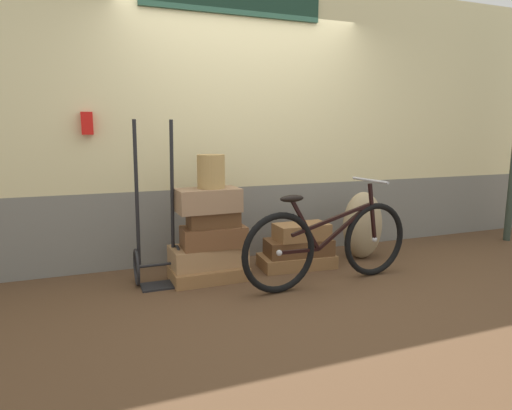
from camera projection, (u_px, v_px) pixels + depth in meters
The scene contains 14 objects.
ground at pixel (274, 281), 4.04m from camera, with size 10.12×5.20×0.06m, color #513823.
station_building at pixel (244, 121), 4.57m from camera, with size 8.12×0.74×2.87m.
suitcase_0 at pixel (209, 273), 3.98m from camera, with size 0.68×0.40×0.12m, color olive.
suitcase_1 at pixel (208, 255), 4.01m from camera, with size 0.67×0.38×0.18m, color #9E754C.
suitcase_2 at pixel (214, 237), 3.95m from camera, with size 0.57×0.31×0.19m, color brown.
suitcase_3 at pixel (213, 219), 3.93m from camera, with size 0.45×0.25×0.14m, color brown.
suitcase_4 at pixel (208, 200), 3.87m from camera, with size 0.55×0.31×0.21m, color #937051.
suitcase_5 at pixel (297, 261), 4.34m from camera, with size 0.73×0.37×0.13m, color olive.
suitcase_6 at pixel (299, 247), 4.32m from camera, with size 0.65×0.31×0.16m, color brown.
suitcase_7 at pixel (302, 231), 4.29m from camera, with size 0.52×0.29×0.15m, color olive.
wicker_basket at pixel (211, 171), 3.86m from camera, with size 0.25×0.25×0.30m, color #A8844C.
luggage_trolley at pixel (157, 248), 3.84m from camera, with size 0.39×0.38×1.43m.
burlap_sack at pixel (362, 225), 4.61m from camera, with size 0.42×0.36×0.71m, color #9E8966.
bicycle at pixel (329, 244), 3.83m from camera, with size 1.70×0.46×0.91m.
Camera 1 is at (-1.55, -3.54, 1.34)m, focal length 30.69 mm.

